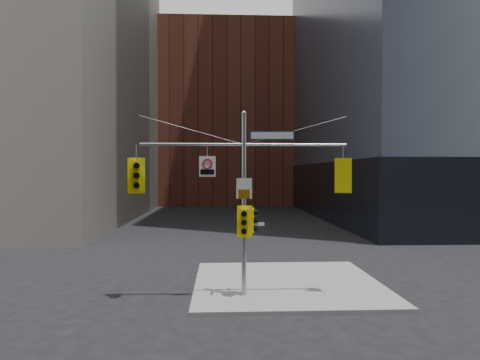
{
  "coord_description": "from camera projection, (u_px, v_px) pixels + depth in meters",
  "views": [
    {
      "loc": [
        -0.9,
        -14.51,
        4.89
      ],
      "look_at": [
        -0.15,
        2.0,
        4.63
      ],
      "focal_mm": 32.0,
      "sensor_mm": 36.0,
      "label": 1
    }
  ],
  "objects": [
    {
      "name": "street_sign_blade",
      "position": [
        272.0,
        136.0,
        16.55
      ],
      "size": [
        1.74,
        0.14,
        0.34
      ],
      "rotation": [
        0.0,
        0.0,
        -0.05
      ],
      "color": "navy",
      "rests_on": "ground"
    },
    {
      "name": "traffic_light_pole_side",
      "position": [
        252.0,
        220.0,
        16.57
      ],
      "size": [
        0.41,
        0.35,
        0.96
      ],
      "rotation": [
        0.0,
        0.0,
        1.38
      ],
      "color": "#FFEA0D",
      "rests_on": "ground"
    },
    {
      "name": "regulatory_sign_arm",
      "position": [
        207.0,
        166.0,
        16.43
      ],
      "size": [
        0.64,
        0.09,
        0.8
      ],
      "rotation": [
        0.0,
        0.0,
        0.05
      ],
      "color": "silver",
      "rests_on": "ground"
    },
    {
      "name": "signal_assembly",
      "position": [
        244.0,
        185.0,
        16.53
      ],
      "size": [
        8.0,
        0.8,
        7.3
      ],
      "color": "#999CA2",
      "rests_on": "ground"
    },
    {
      "name": "street_blade_ns",
      "position": [
        243.0,
        224.0,
        17.01
      ],
      "size": [
        0.07,
        0.73,
        0.15
      ],
      "rotation": [
        0.0,
        0.0,
        -0.06
      ],
      "color": "#145926",
      "rests_on": "ground"
    },
    {
      "name": "sidewalk_corner",
      "position": [
        287.0,
        283.0,
        18.69
      ],
      "size": [
        8.0,
        8.0,
        0.15
      ],
      "primitive_type": "cube",
      "color": "gray",
      "rests_on": "ground"
    },
    {
      "name": "podium_ne",
      "position": [
        479.0,
        190.0,
        47.8
      ],
      "size": [
        36.4,
        36.4,
        6.0
      ],
      "primitive_type": "cube",
      "color": "black",
      "rests_on": "ground"
    },
    {
      "name": "ground",
      "position": [
        247.0,
        316.0,
        14.61
      ],
      "size": [
        160.0,
        160.0,
        0.0
      ],
      "primitive_type": "plane",
      "color": "black",
      "rests_on": "ground"
    },
    {
      "name": "traffic_light_east_arm",
      "position": [
        343.0,
        175.0,
        16.7
      ],
      "size": [
        0.63,
        0.6,
        1.35
      ],
      "rotation": [
        0.0,
        0.0,
        2.88
      ],
      "color": "#FFEA0D",
      "rests_on": "ground"
    },
    {
      "name": "street_blade_ew",
      "position": [
        255.0,
        224.0,
        16.58
      ],
      "size": [
        0.7,
        0.13,
        0.14
      ],
      "rotation": [
        0.0,
        0.0,
        0.14
      ],
      "color": "silver",
      "rests_on": "ground"
    },
    {
      "name": "traffic_light_west_arm",
      "position": [
        136.0,
        176.0,
        16.35
      ],
      "size": [
        0.65,
        0.59,
        1.38
      ],
      "rotation": [
        0.0,
        0.0,
        0.21
      ],
      "color": "#FFEA0D",
      "rests_on": "ground"
    },
    {
      "name": "brick_midrise",
      "position": [
        226.0,
        120.0,
        72.32
      ],
      "size": [
        26.0,
        20.0,
        28.0
      ],
      "primitive_type": "cube",
      "color": "brown",
      "rests_on": "ground"
    },
    {
      "name": "regulatory_sign_pole",
      "position": [
        244.0,
        189.0,
        16.42
      ],
      "size": [
        0.6,
        0.07,
        0.79
      ],
      "rotation": [
        0.0,
        0.0,
        -0.05
      ],
      "color": "silver",
      "rests_on": "ground"
    },
    {
      "name": "traffic_light_pole_front",
      "position": [
        244.0,
        222.0,
        16.29
      ],
      "size": [
        0.59,
        0.5,
        1.23
      ],
      "rotation": [
        0.0,
        0.0,
        -0.13
      ],
      "color": "#FFEA0D",
      "rests_on": "ground"
    }
  ]
}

